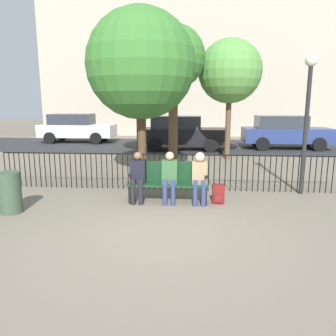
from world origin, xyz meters
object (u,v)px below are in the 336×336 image
park_bench (168,180)px  parked_car_2 (181,132)px  seated_person_0 (138,175)px  seated_person_2 (200,175)px  lamp_post (308,103)px  trash_bin (10,193)px  parked_car_0 (76,127)px  tree_1 (230,72)px  parked_car_1 (285,132)px  tree_3 (140,62)px  seated_person_1 (170,175)px  tree_0 (173,59)px  tree_2 (141,65)px  backpack (218,194)px

park_bench → parked_car_2: bearing=90.4°
seated_person_0 → seated_person_2: bearing=0.0°
park_bench → seated_person_0: bearing=-169.0°
lamp_post → trash_bin: 6.96m
parked_car_0 → tree_1: bearing=-32.6°
seated_person_2 → lamp_post: size_ratio=0.35×
lamp_post → trash_bin: lamp_post is taller
parked_car_1 → lamp_post: bearing=-101.9°
tree_1 → tree_3: 3.48m
seated_person_1 → seated_person_2: 0.67m
seated_person_1 → tree_0: tree_0 is taller
tree_0 → trash_bin: (-2.96, -5.95, -3.34)m
park_bench → parked_car_0: parked_car_0 is taller
seated_person_0 → trash_bin: size_ratio=1.36×
park_bench → trash_bin: size_ratio=2.12×
tree_3 → lamp_post: 6.98m
parked_car_2 → trash_bin: parked_car_2 is taller
park_bench → parked_car_0: bearing=119.0°
tree_1 → tree_2: tree_2 is taller
parked_car_0 → tree_0: bearing=-46.2°
tree_1 → tree_2: size_ratio=0.97×
lamp_post → parked_car_1: 8.72m
tree_1 → tree_3: tree_3 is taller
tree_3 → parked_car_0: (-4.64, 5.38, -2.93)m
seated_person_1 → trash_bin: bearing=-164.2°
seated_person_1 → parked_car_1: (4.99, 9.47, 0.19)m
backpack → tree_1: (0.77, 6.01, 3.20)m
seated_person_2 → parked_car_1: bearing=65.5°
backpack → tree_3: (-2.68, 5.80, 3.56)m
parked_car_2 → park_bench: bearing=-89.6°
seated_person_1 → tree_1: size_ratio=0.25×
parked_car_0 → trash_bin: parked_car_0 is taller
parked_car_1 → parked_car_2: bearing=-171.8°
seated_person_0 → tree_2: (-0.26, 2.30, 2.63)m
seated_person_1 → tree_2: (-0.98, 2.30, 2.62)m
backpack → tree_0: size_ratio=0.09×
seated_person_0 → lamp_post: (3.93, 1.05, 1.59)m
backpack → seated_person_0: bearing=-177.4°
seated_person_1 → parked_car_0: size_ratio=0.28×
tree_0 → seated_person_0: bearing=-95.4°
seated_person_0 → tree_1: bearing=67.0°
tree_1 → tree_2: (-2.85, -3.79, -0.13)m
seated_person_2 → tree_1: 6.79m
tree_1 → parked_car_1: (3.12, 3.38, -2.57)m
seated_person_2 → lamp_post: lamp_post is taller
park_bench → parked_car_1: size_ratio=0.43×
tree_2 → tree_3: size_ratio=0.92×
tree_1 → tree_3: (-3.45, -0.21, 0.36)m
seated_person_2 → seated_person_1: bearing=180.0°
park_bench → tree_2: 3.65m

